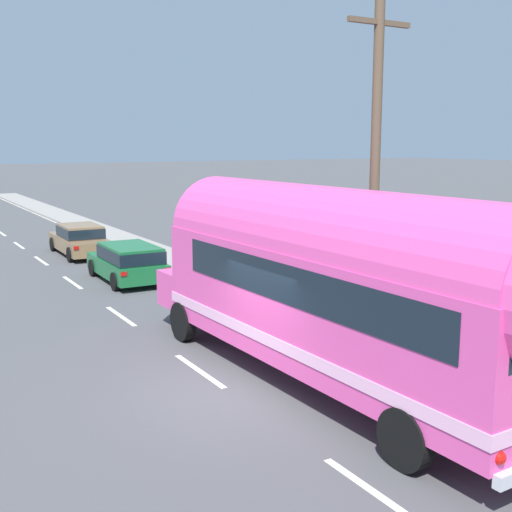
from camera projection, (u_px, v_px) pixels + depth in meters
name	position (u px, v px, depth m)	size (l,w,h in m)	color
ground_plane	(233.00, 394.00, 12.97)	(300.00, 300.00, 0.00)	#4C4C4F
lane_markings	(137.00, 272.00, 25.11)	(3.92, 80.00, 0.01)	silver
sidewalk_slab	(219.00, 277.00, 23.85)	(2.05, 90.00, 0.15)	gray
utility_pole	(375.00, 166.00, 15.41)	(1.80, 0.24, 8.50)	brown
painted_bus	(344.00, 281.00, 12.65)	(2.86, 12.34, 4.12)	#EA4C9E
car_lead	(128.00, 261.00, 23.31)	(2.00, 4.28, 1.37)	#196633
car_second	(80.00, 239.00, 28.90)	(1.94, 4.73, 1.37)	olive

